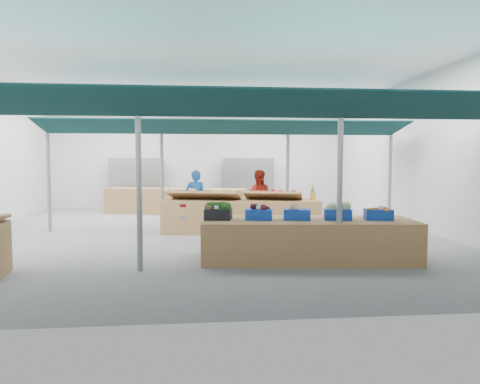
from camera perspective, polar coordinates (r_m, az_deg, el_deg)
The scene contains 22 objects.
floor at distance 11.51m, azimuth -5.49°, elevation -5.33°, with size 13.00×13.00×0.00m, color slate.
hall at distance 12.82m, azimuth -5.56°, elevation 7.48°, with size 13.00×13.00×13.00m.
pole_grid at distance 9.64m, azimuth -1.10°, elevation 3.69°, with size 10.00×4.60×3.00m.
awnings at distance 9.68m, azimuth -1.11°, elevation 9.43°, with size 9.50×7.08×0.30m.
back_shelving_left at distance 17.56m, azimuth -13.68°, elevation 1.07°, with size 2.00×0.50×2.00m, color #B23F33.
back_shelving_right at distance 17.49m, azimuth 1.07°, elevation 1.17°, with size 2.00×0.50×2.00m, color #B23F33.
veg_counter at distance 8.30m, azimuth 9.07°, elevation -6.29°, with size 3.98×1.33×0.77m, color #9C6F44.
fruit_counter at distance 11.28m, azimuth 0.17°, elevation -3.26°, with size 4.10×0.98×0.88m, color #9C6F44.
far_counter at distance 15.60m, azimuth -8.55°, elevation -1.21°, with size 5.10×1.02×0.92m, color #9C6F44.
crate_stack at distance 8.86m, azimuth 17.31°, elevation -6.35°, with size 0.50×0.35×0.60m, color #103CB3.
vendor_left at distance 12.28m, azimuth -5.92°, elevation -0.90°, with size 0.60×0.39×1.64m, color #184AA0.
vendor_right at distance 12.39m, azimuth 2.44°, elevation -0.84°, with size 0.80×0.62×1.64m, color maroon.
crate_broccoli at distance 8.14m, azimuth -2.92°, elevation -2.57°, with size 0.56×0.45×0.35m.
crate_beets at distance 8.13m, azimuth 2.54°, elevation -2.75°, with size 0.56×0.45×0.29m.
crate_celeriac at distance 8.19m, azimuth 7.58°, elevation -2.65°, with size 0.56×0.45×0.31m.
crate_cabbage at distance 8.32m, azimuth 12.88°, elevation -2.52°, with size 0.56×0.45×0.35m.
crate_carrots at distance 8.53m, azimuth 17.96°, elevation -2.78°, with size 0.56×0.45×0.29m.
sparrow at distance 8.00m, azimuth -4.23°, elevation -2.04°, with size 0.12×0.09×0.11m.
pole_ribbon at distance 7.58m, azimuth -7.65°, elevation -1.97°, with size 0.12×0.12×0.28m.
apple_heap_yellow at distance 11.20m, azimuth -4.84°, elevation -0.21°, with size 2.02×1.17×0.27m.
apple_heap_red at distance 11.12m, azimuth 4.42°, elevation -0.24°, with size 1.63×1.07×0.27m.
pineapple at distance 11.21m, azimuth 9.66°, elevation -0.17°, with size 0.14×0.14×0.39m.
Camera 1 is at (0.02, -11.36, 1.86)m, focal length 32.00 mm.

